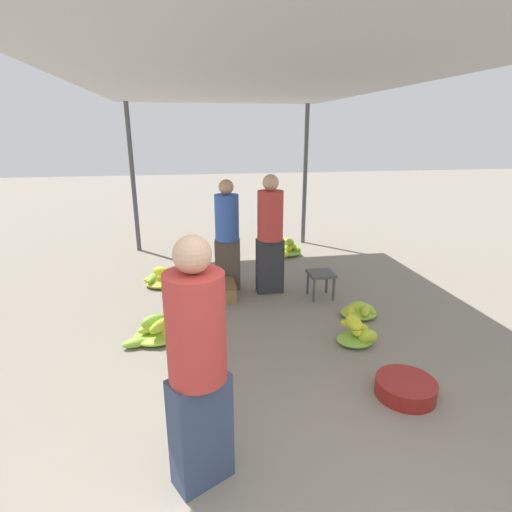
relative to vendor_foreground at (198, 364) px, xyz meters
name	(u,v)px	position (x,y,z in m)	size (l,w,h in m)	color
canopy_post_back_left	(133,180)	(-0.94, 5.46, 0.47)	(0.08, 0.08, 2.64)	#4C4C51
canopy_post_back_right	(305,176)	(2.28, 5.46, 0.47)	(0.08, 0.08, 2.64)	#4C4C51
canopy_tarp	(246,81)	(0.67, 2.44, 1.81)	(3.62, 6.43, 0.04)	#B2B2B7
vendor_foreground	(198,364)	(0.00, 0.00, 0.00)	(0.47, 0.47, 1.64)	#384766
stool	(321,277)	(1.72, 2.72, -0.56)	(0.34, 0.34, 0.35)	#4C4C4C
basin_black	(406,388)	(1.74, 0.56, -0.78)	(0.51, 0.51, 0.15)	maroon
banana_pile_left_0	(157,331)	(-0.40, 1.90, -0.75)	(0.69, 0.43, 0.28)	#C7D429
banana_pile_left_1	(160,280)	(-0.46, 3.52, -0.77)	(0.53, 0.43, 0.30)	yellow
banana_pile_right_0	(356,333)	(1.68, 1.45, -0.72)	(0.40, 0.40, 0.30)	#C5D329
banana_pile_right_1	(359,311)	(1.99, 2.05, -0.78)	(0.44, 0.43, 0.19)	#99C131
banana_pile_right_2	(288,250)	(1.75, 4.64, -0.74)	(0.52, 0.50, 0.32)	yellow
crate_near	(217,291)	(0.33, 2.91, -0.74)	(0.48, 0.48, 0.22)	olive
shopper_walking_mid	(227,234)	(0.52, 3.26, -0.04)	(0.38, 0.38, 1.55)	#4C4238
shopper_walking_far	(270,233)	(1.08, 3.03, 0.00)	(0.37, 0.35, 1.63)	#2D2D33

